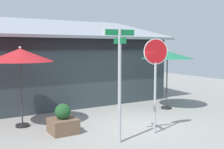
{
  "coord_description": "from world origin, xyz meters",
  "views": [
    {
      "loc": [
        -5.48,
        -7.57,
        2.61
      ],
      "look_at": [
        -0.18,
        1.2,
        1.6
      ],
      "focal_mm": 44.18,
      "sensor_mm": 36.0,
      "label": 1
    }
  ],
  "objects_px": {
    "patio_umbrella_crimson_left": "(20,56)",
    "stop_sign": "(155,68)",
    "street_sign_post": "(119,74)",
    "patio_umbrella_forest_green_center": "(167,56)",
    "sidewalk_planter": "(63,122)"
  },
  "relations": [
    {
      "from": "stop_sign",
      "to": "patio_umbrella_crimson_left",
      "type": "xyz_separation_m",
      "value": [
        -3.28,
        2.81,
        0.34
      ]
    },
    {
      "from": "patio_umbrella_forest_green_center",
      "to": "stop_sign",
      "type": "bearing_deg",
      "value": -138.05
    },
    {
      "from": "stop_sign",
      "to": "patio_umbrella_crimson_left",
      "type": "distance_m",
      "value": 4.33
    },
    {
      "from": "patio_umbrella_crimson_left",
      "to": "street_sign_post",
      "type": "bearing_deg",
      "value": -56.72
    },
    {
      "from": "patio_umbrella_forest_green_center",
      "to": "sidewalk_planter",
      "type": "relative_size",
      "value": 2.76
    },
    {
      "from": "street_sign_post",
      "to": "patio_umbrella_forest_green_center",
      "type": "distance_m",
      "value": 4.72
    },
    {
      "from": "patio_umbrella_crimson_left",
      "to": "patio_umbrella_forest_green_center",
      "type": "bearing_deg",
      "value": -4.23
    },
    {
      "from": "street_sign_post",
      "to": "patio_umbrella_crimson_left",
      "type": "relative_size",
      "value": 1.17
    },
    {
      "from": "stop_sign",
      "to": "patio_umbrella_crimson_left",
      "type": "bearing_deg",
      "value": 139.46
    },
    {
      "from": "patio_umbrella_forest_green_center",
      "to": "sidewalk_planter",
      "type": "height_order",
      "value": "patio_umbrella_forest_green_center"
    },
    {
      "from": "sidewalk_planter",
      "to": "patio_umbrella_crimson_left",
      "type": "bearing_deg",
      "value": 123.92
    },
    {
      "from": "patio_umbrella_forest_green_center",
      "to": "patio_umbrella_crimson_left",
      "type": "bearing_deg",
      "value": 175.77
    },
    {
      "from": "patio_umbrella_crimson_left",
      "to": "stop_sign",
      "type": "bearing_deg",
      "value": -40.54
    },
    {
      "from": "street_sign_post",
      "to": "sidewalk_planter",
      "type": "xyz_separation_m",
      "value": [
        -1.02,
        1.59,
        -1.53
      ]
    },
    {
      "from": "stop_sign",
      "to": "patio_umbrella_forest_green_center",
      "type": "relative_size",
      "value": 1.14
    }
  ]
}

